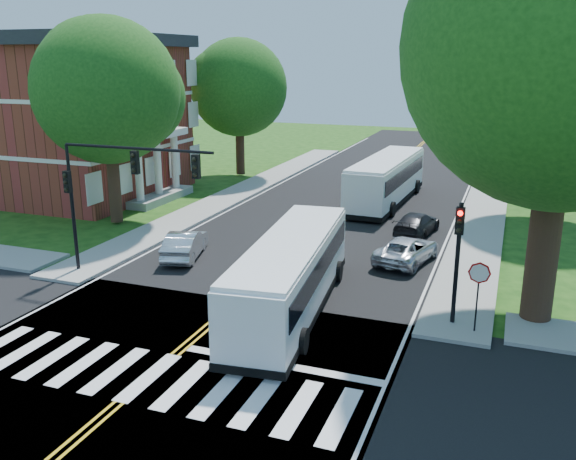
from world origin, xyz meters
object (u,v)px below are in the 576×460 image
at_px(signal_nw, 114,180).
at_px(signal_ne, 458,248).
at_px(suv, 407,250).
at_px(hatchback, 185,244).
at_px(dark_sedan, 417,224).
at_px(bus_lead, 291,273).
at_px(bus_follow, 387,179).

xyz_separation_m(signal_nw, signal_ne, (14.06, 0.01, -1.41)).
distance_m(signal_nw, suv, 13.58).
distance_m(signal_nw, signal_ne, 14.13).
xyz_separation_m(signal_ne, hatchback, (-12.88, 3.50, -2.29)).
bearing_deg(dark_sedan, bus_lead, 85.27).
bearing_deg(bus_lead, hatchback, -37.21).
xyz_separation_m(signal_nw, bus_follow, (7.88, 18.27, -2.78)).
distance_m(suv, dark_sedan, 4.86).
distance_m(signal_nw, bus_follow, 20.09).
bearing_deg(bus_lead, signal_nw, -11.00).
bearing_deg(dark_sedan, suv, 101.96).
xyz_separation_m(signal_nw, suv, (11.27, 6.57, -3.77)).
bearing_deg(bus_follow, dark_sedan, 117.02).
bearing_deg(bus_lead, suv, -119.60).
height_order(signal_ne, hatchback, signal_ne).
bearing_deg(signal_nw, dark_sedan, 46.15).
relative_size(bus_lead, hatchback, 2.78).
relative_size(signal_ne, bus_lead, 0.39).
relative_size(signal_ne, bus_follow, 0.37).
bearing_deg(dark_sedan, bus_follow, -57.31).
bearing_deg(suv, signal_nw, 41.95).
bearing_deg(bus_lead, dark_sedan, -109.41).
distance_m(bus_lead, dark_sedan, 12.45).
bearing_deg(hatchback, suv, -179.00).
relative_size(bus_lead, dark_sedan, 2.72).
relative_size(signal_nw, hatchback, 1.77).
relative_size(bus_follow, hatchback, 2.91).
bearing_deg(dark_sedan, signal_nw, 54.55).
bearing_deg(suv, bus_follow, -62.10).
bearing_deg(bus_lead, bus_follow, -95.45).
height_order(hatchback, suv, hatchback).
bearing_deg(suv, bus_lead, 78.40).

